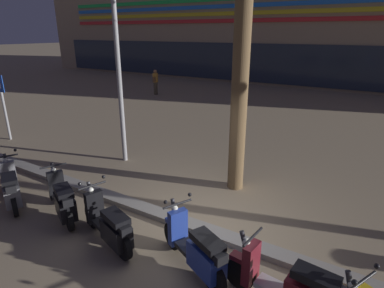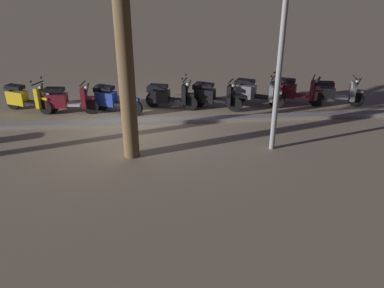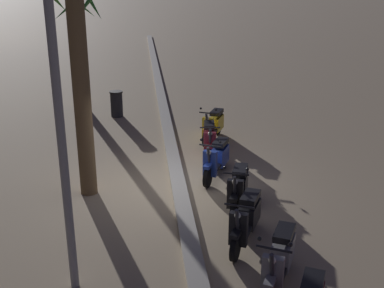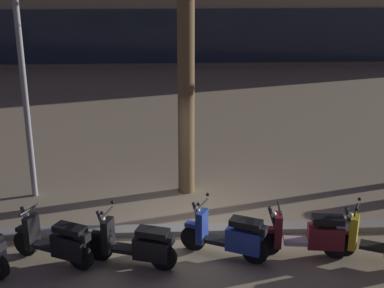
{
  "view_description": "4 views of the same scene",
  "coord_description": "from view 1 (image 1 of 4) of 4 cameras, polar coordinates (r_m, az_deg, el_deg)",
  "views": [
    {
      "loc": [
        2.81,
        -4.95,
        3.84
      ],
      "look_at": [
        -0.83,
        1.02,
        1.37
      ],
      "focal_mm": 29.88,
      "sensor_mm": 36.0,
      "label": 1
    },
    {
      "loc": [
        -0.89,
        11.26,
        4.67
      ],
      "look_at": [
        -1.55,
        3.66,
        1.04
      ],
      "focal_mm": 36.91,
      "sensor_mm": 36.0,
      "label": 2
    },
    {
      "loc": [
        -10.98,
        0.71,
        5.01
      ],
      "look_at": [
        -0.7,
        -0.4,
        1.35
      ],
      "focal_mm": 45.33,
      "sensor_mm": 36.0,
      "label": 3
    },
    {
      "loc": [
        -0.56,
        -10.44,
        5.54
      ],
      "look_at": [
        0.01,
        2.09,
        1.22
      ],
      "focal_mm": 50.88,
      "sensor_mm": 36.0,
      "label": 4
    }
  ],
  "objects": [
    {
      "name": "ground_plane",
      "position": [
        6.87,
        1.5,
        -14.53
      ],
      "size": [
        200.0,
        200.0,
        0.0
      ],
      "primitive_type": "plane",
      "color": "#9E896B"
    },
    {
      "name": "curb_strip",
      "position": [
        6.74,
        0.92,
        -14.65
      ],
      "size": [
        60.0,
        0.36,
        0.12
      ],
      "primitive_type": "cube",
      "color": "gray",
      "rests_on": "ground"
    },
    {
      "name": "mall_facade_backdrop",
      "position": [
        31.93,
        21.67,
        22.43
      ],
      "size": [
        49.63,
        15.78,
        12.37
      ],
      "color": "tan",
      "rests_on": "ground"
    },
    {
      "name": "scooter_grey_second_in_line",
      "position": [
        8.46,
        -29.59,
        -6.8
      ],
      "size": [
        1.68,
        0.96,
        1.17
      ],
      "color": "black",
      "rests_on": "ground"
    },
    {
      "name": "scooter_black_gap_after_mid",
      "position": [
        7.43,
        -22.11,
        -9.19
      ],
      "size": [
        1.66,
        0.94,
        1.04
      ],
      "color": "black",
      "rests_on": "ground"
    },
    {
      "name": "scooter_black_mid_centre",
      "position": [
        6.32,
        -14.6,
        -13.75
      ],
      "size": [
        1.74,
        0.81,
        1.17
      ],
      "color": "black",
      "rests_on": "ground"
    },
    {
      "name": "scooter_blue_last_in_row",
      "position": [
        5.51,
        0.83,
        -18.32
      ],
      "size": [
        1.66,
        0.93,
        1.17
      ],
      "color": "black",
      "rests_on": "ground"
    },
    {
      "name": "scooter_maroon_mid_rear",
      "position": [
        5.09,
        17.25,
        -23.26
      ],
      "size": [
        1.83,
        0.59,
        1.04
      ],
      "color": "black",
      "rests_on": "ground"
    },
    {
      "name": "crossing_sign",
      "position": [
        13.49,
        -30.76,
        6.78
      ],
      "size": [
        0.6,
        0.13,
        2.4
      ],
      "color": "#939399",
      "rests_on": "ground"
    },
    {
      "name": "palm_tree_near_sign",
      "position": [
        7.6,
        9.3,
        23.4
      ],
      "size": [
        2.12,
        2.09,
        5.95
      ],
      "color": "brown",
      "rests_on": "ground"
    },
    {
      "name": "pedestrian_strolling_near_curb",
      "position": [
        20.81,
        -6.56,
        11.02
      ],
      "size": [
        0.34,
        0.46,
        1.56
      ],
      "color": "brown",
      "rests_on": "ground"
    },
    {
      "name": "street_lamp",
      "position": [
        9.61,
        -13.77,
        22.6
      ],
      "size": [
        0.36,
        0.36,
        7.39
      ],
      "color": "#939399",
      "rests_on": "ground"
    }
  ]
}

